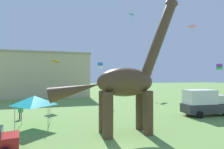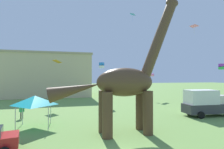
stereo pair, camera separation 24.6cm
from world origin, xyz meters
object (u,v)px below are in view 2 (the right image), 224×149
object	(u,v)px
kite_high_right	(194,26)
kite_mid_center	(102,65)
kite_mid_right	(149,75)
kite_high_left	(133,14)
parked_box_truck	(206,102)
kite_mid_left	(57,61)
dinosaur_sculpture	(124,82)
kite_apex	(222,67)
festival_canopy_tent	(35,100)
person_strolling_adult	(22,111)

from	to	relation	value
kite_high_right	kite_mid_center	bearing A→B (deg)	149.83
kite_mid_center	kite_mid_right	bearing A→B (deg)	12.79
kite_high_left	kite_high_right	bearing A→B (deg)	2.62
parked_box_truck	kite_mid_left	world-z (taller)	kite_mid_left
dinosaur_sculpture	kite_high_left	distance (m)	14.11
kite_high_left	kite_mid_left	size ratio (longest dim) A/B	0.58
dinosaur_sculpture	kite_high_left	size ratio (longest dim) A/B	10.63
kite_high_left	kite_apex	size ratio (longest dim) A/B	1.20
dinosaur_sculpture	kite_mid_center	world-z (taller)	dinosaur_sculpture
parked_box_truck	kite_mid_right	xyz separation A→B (m)	(0.59, 16.44, 3.59)
festival_canopy_tent	kite_high_left	size ratio (longest dim) A/B	2.79
dinosaur_sculpture	festival_canopy_tent	world-z (taller)	dinosaur_sculpture
kite_high_right	kite_mid_right	bearing A→B (deg)	105.01
kite_mid_left	kite_apex	xyz separation A→B (m)	(26.12, -8.18, -0.96)
dinosaur_sculpture	kite_high_right	size ratio (longest dim) A/B	7.98
parked_box_truck	kite_apex	bearing A→B (deg)	37.73
parked_box_truck	person_strolling_adult	size ratio (longest dim) A/B	3.88
kite_mid_left	person_strolling_adult	bearing A→B (deg)	-110.16
person_strolling_adult	kite_high_right	world-z (taller)	kite_high_right
kite_apex	kite_mid_right	bearing A→B (deg)	123.87
person_strolling_adult	kite_high_right	xyz separation A→B (m)	(24.91, 1.89, 12.09)
kite_mid_center	kite_mid_left	distance (m)	7.91
kite_high_left	kite_mid_center	size ratio (longest dim) A/B	1.12
kite_mid_center	kite_apex	xyz separation A→B (m)	(18.24, -8.61, -0.47)
person_strolling_adult	kite_mid_right	bearing A→B (deg)	-39.72
festival_canopy_tent	kite_mid_left	size ratio (longest dim) A/B	1.62
person_strolling_adult	kite_mid_center	world-z (taller)	kite_mid_center
kite_mid_right	kite_apex	world-z (taller)	kite_apex
festival_canopy_tent	kite_high_right	bearing A→B (deg)	14.88
person_strolling_adult	kite_apex	size ratio (longest dim) A/B	1.57
kite_high_left	kite_mid_left	bearing A→B (deg)	143.41
kite_mid_right	kite_mid_left	distance (m)	19.04
dinosaur_sculpture	parked_box_truck	xyz separation A→B (m)	(11.81, 3.92, -2.70)
person_strolling_adult	kite_mid_center	bearing A→B (deg)	-27.81
kite_high_left	kite_apex	xyz separation A→B (m)	(15.40, -0.22, -7.30)
festival_canopy_tent	kite_mid_center	distance (m)	17.35
kite_mid_left	kite_apex	distance (m)	27.39
festival_canopy_tent	kite_mid_right	world-z (taller)	kite_mid_right
kite_mid_right	kite_mid_left	bearing A→B (deg)	-171.23
person_strolling_adult	kite_mid_left	size ratio (longest dim) A/B	0.76
kite_mid_center	dinosaur_sculpture	bearing A→B (deg)	-95.05
parked_box_truck	kite_mid_right	world-z (taller)	kite_mid_right
dinosaur_sculpture	kite_high_right	world-z (taller)	kite_high_right
festival_canopy_tent	kite_high_right	distance (m)	25.87
festival_canopy_tent	kite_apex	xyz separation A→B (m)	(27.53, 5.37, 3.93)
kite_mid_right	kite_mid_left	size ratio (longest dim) A/B	1.25
festival_canopy_tent	person_strolling_adult	bearing A→B (deg)	115.88
dinosaur_sculpture	kite_high_right	distance (m)	20.12
parked_box_truck	festival_canopy_tent	world-z (taller)	parked_box_truck
kite_high_right	kite_mid_left	bearing A→B (deg)	160.81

